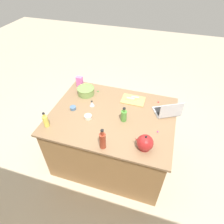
% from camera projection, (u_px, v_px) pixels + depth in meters
% --- Properties ---
extents(ground_plane, '(12.00, 12.00, 0.00)m').
position_uv_depth(ground_plane, '(112.00, 156.00, 3.09)').
color(ground_plane, '#B7A88E').
extents(island_counter, '(1.59, 1.21, 0.90)m').
position_uv_depth(island_counter, '(112.00, 138.00, 2.79)').
color(island_counter, olive).
rests_on(island_counter, ground).
extents(laptop, '(0.38, 0.35, 0.22)m').
position_uv_depth(laptop, '(168.00, 111.00, 2.48)').
color(laptop, '#B7B7BC').
rests_on(laptop, island_counter).
extents(mixing_bowl_large, '(0.25, 0.25, 0.11)m').
position_uv_depth(mixing_bowl_large, '(86.00, 91.00, 2.79)').
color(mixing_bowl_large, '#72934C').
rests_on(mixing_bowl_large, island_counter).
extents(bottle_oil, '(0.06, 0.06, 0.21)m').
position_uv_depth(bottle_oil, '(46.00, 121.00, 2.29)').
color(bottle_oil, '#DBC64C').
rests_on(bottle_oil, island_counter).
extents(bottle_soy, '(0.07, 0.07, 0.26)m').
position_uv_depth(bottle_soy, '(103.00, 140.00, 2.04)').
color(bottle_soy, maroon).
rests_on(bottle_soy, island_counter).
extents(bottle_olive, '(0.07, 0.07, 0.20)m').
position_uv_depth(bottle_olive, '(124.00, 116.00, 2.36)').
color(bottle_olive, '#4C8C38').
rests_on(bottle_olive, island_counter).
extents(kettle, '(0.21, 0.18, 0.20)m').
position_uv_depth(kettle, '(145.00, 143.00, 2.05)').
color(kettle, maroon).
rests_on(kettle, island_counter).
extents(cutting_board, '(0.32, 0.22, 0.02)m').
position_uv_depth(cutting_board, '(133.00, 100.00, 2.71)').
color(cutting_board, tan).
rests_on(cutting_board, island_counter).
extents(butter_stick_left, '(0.11, 0.04, 0.04)m').
position_uv_depth(butter_stick_left, '(135.00, 98.00, 2.70)').
color(butter_stick_left, '#F4E58C').
rests_on(butter_stick_left, cutting_board).
extents(butter_stick_right, '(0.11, 0.04, 0.04)m').
position_uv_depth(butter_stick_right, '(130.00, 99.00, 2.68)').
color(butter_stick_right, '#F4E58C').
rests_on(butter_stick_right, cutting_board).
extents(ramekin_small, '(0.08, 0.08, 0.04)m').
position_uv_depth(ramekin_small, '(73.00, 108.00, 2.56)').
color(ramekin_small, slate).
rests_on(ramekin_small, island_counter).
extents(ramekin_medium, '(0.09, 0.09, 0.05)m').
position_uv_depth(ramekin_medium, '(88.00, 117.00, 2.43)').
color(ramekin_medium, beige).
rests_on(ramekin_medium, island_counter).
extents(kitchen_timer, '(0.07, 0.07, 0.08)m').
position_uv_depth(kitchen_timer, '(92.00, 104.00, 2.61)').
color(kitchen_timer, '#B2B2B7').
rests_on(kitchen_timer, island_counter).
extents(candy_bag, '(0.09, 0.06, 0.17)m').
position_uv_depth(candy_bag, '(80.00, 82.00, 2.92)').
color(candy_bag, pink).
rests_on(candy_bag, island_counter).
extents(candy_0, '(0.02, 0.02, 0.02)m').
position_uv_depth(candy_0, '(86.00, 85.00, 2.99)').
color(candy_0, '#CC3399').
rests_on(candy_0, island_counter).
extents(candy_1, '(0.02, 0.02, 0.02)m').
position_uv_depth(candy_1, '(158.00, 132.00, 2.26)').
color(candy_1, '#CC3399').
rests_on(candy_1, island_counter).
extents(candy_2, '(0.02, 0.02, 0.02)m').
position_uv_depth(candy_2, '(98.00, 91.00, 2.86)').
color(candy_2, green).
rests_on(candy_2, island_counter).
extents(candy_3, '(0.02, 0.02, 0.02)m').
position_uv_depth(candy_3, '(158.00, 102.00, 2.67)').
color(candy_3, red).
rests_on(candy_3, island_counter).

